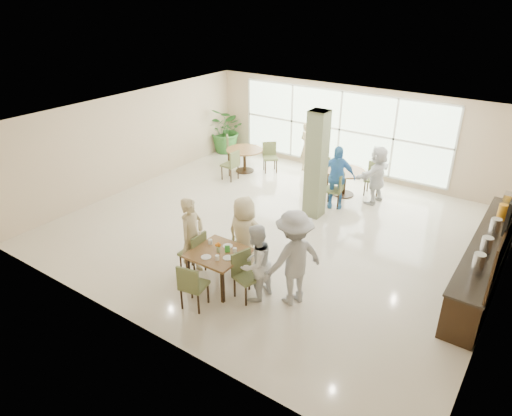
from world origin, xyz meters
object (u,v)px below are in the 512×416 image
Objects in this scene: main_table at (219,256)px; potted_plant at (227,130)px; round_table_right at (345,176)px; teen_far at (244,235)px; adult_b at (377,175)px; teen_right at (256,263)px; teen_standing at (294,258)px; adult_a at (336,177)px; buffet_counter at (487,257)px; adult_standing at (307,147)px; teen_left at (192,237)px; round_table_left at (245,154)px.

main_table is 8.23m from potted_plant.
round_table_right is 0.68× the size of teen_far.
teen_far reaches higher than round_table_right.
main_table is 0.63× the size of adult_b.
teen_far is 1.01m from teen_right.
teen_standing is at bearing -44.11° from potted_plant.
round_table_right is 0.70× the size of adult_b.
potted_plant is at bearing 126.77° from main_table.
adult_a is at bearing -82.38° from round_table_right.
round_table_right is at bearing -78.78° from adult_b.
round_table_right is 0.69× the size of potted_plant.
adult_b is at bearing 78.71° from main_table.
buffet_counter reaches higher than round_table_right.
adult_standing is (-3.11, 6.16, -0.13)m from teen_standing.
potted_plant is 7.73m from teen_far.
buffet_counter is at bearing -20.15° from potted_plant.
teen_left reaches higher than adult_b.
round_table_left is 3.47m from round_table_right.
main_table is 0.62× the size of adult_standing.
teen_right reaches higher than round_table_right.
potted_plant is 6.12m from adult_b.
teen_left is at bearing -99.33° from round_table_right.
adult_standing is (-1.92, 1.87, -0.04)m from adult_a.
adult_standing is (3.32, -0.07, 0.00)m from potted_plant.
round_table_left is 5.78m from teen_far.
round_table_right is 2.08m from adult_standing.
teen_right is 0.95× the size of adult_standing.
adult_b reaches higher than round_table_left.
potted_plant is at bearing 168.14° from round_table_right.
adult_standing is at bearing 150.82° from buffet_counter.
teen_right is 0.91× the size of adult_a.
adult_a is at bearing 86.22° from main_table.
main_table is at bearing -95.71° from teen_left.
round_table_left is at bearing 145.18° from adult_a.
teen_standing is (6.42, -6.22, 0.13)m from potted_plant.
teen_standing is at bearing 139.27° from adult_standing.
teen_right is at bearing 7.00° from adult_b.
main_table is at bearing -50.11° from teen_standing.
buffet_counter reaches higher than main_table.
teen_far is at bearing 81.48° from main_table.
teen_left is 1.04× the size of adult_b.
teen_standing is at bearing -84.68° from teen_left.
teen_standing is at bearing -46.53° from round_table_left.
buffet_counter is 4.05m from teen_standing.
teen_far reaches higher than potted_plant.
round_table_left is 2.02m from adult_standing.
teen_left is (4.22, -6.56, 0.03)m from potted_plant.
adult_b is (0.92, 0.03, 0.24)m from round_table_right.
teen_right is 0.73m from teen_standing.
buffet_counter is 6.88m from adult_standing.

